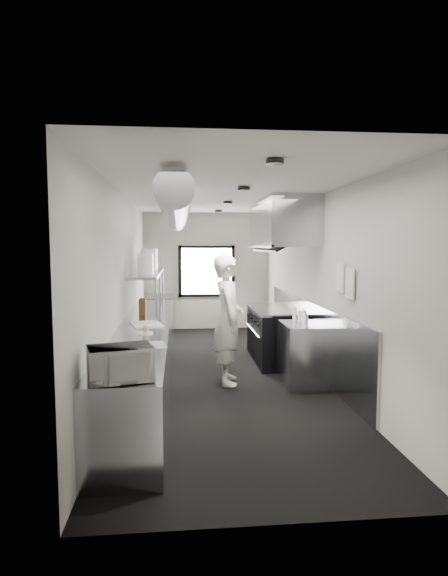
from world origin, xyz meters
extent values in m
cube|color=black|center=(0.00, 0.00, 0.00)|extent=(3.00, 8.00, 0.01)
cube|color=silver|center=(0.00, 0.00, 2.80)|extent=(3.00, 8.00, 0.01)
cube|color=beige|center=(0.00, 4.00, 1.40)|extent=(3.00, 0.02, 2.80)
cube|color=beige|center=(0.00, -4.00, 1.40)|extent=(3.00, 0.02, 2.80)
cube|color=beige|center=(-1.50, 0.00, 1.40)|extent=(0.02, 8.00, 2.80)
cube|color=beige|center=(1.50, 0.00, 1.40)|extent=(0.02, 8.00, 2.80)
cube|color=#99A0A7|center=(1.48, 0.30, 0.55)|extent=(0.03, 5.50, 1.10)
cylinder|color=gray|center=(-0.70, 0.40, 2.55)|extent=(0.40, 6.40, 0.40)
cube|color=silver|center=(0.00, 3.96, 1.40)|extent=(1.20, 0.03, 1.10)
cube|color=black|center=(0.00, 3.98, 1.98)|extent=(1.36, 0.03, 0.08)
cube|color=black|center=(0.00, 3.98, 0.82)|extent=(1.36, 0.03, 0.08)
cube|color=black|center=(-0.64, 3.98, 1.40)|extent=(0.08, 0.03, 1.25)
cube|color=black|center=(0.64, 3.98, 1.40)|extent=(0.08, 0.03, 1.25)
cube|color=#99A0A7|center=(1.10, 0.70, 2.40)|extent=(0.80, 2.20, 0.80)
cube|color=#99A0A7|center=(0.72, 0.70, 2.01)|extent=(0.05, 2.20, 0.05)
cube|color=black|center=(1.02, 0.70, 2.06)|extent=(0.50, 2.10, 0.28)
cube|color=#99A0A7|center=(-1.15, -0.50, 0.45)|extent=(0.70, 6.00, 0.90)
cube|color=#99A0A7|center=(-1.20, 1.00, 1.55)|extent=(0.45, 3.00, 0.04)
cylinder|color=#99A0A7|center=(-1.00, -0.40, 1.22)|extent=(0.04, 0.04, 0.66)
cylinder|color=#99A0A7|center=(-1.00, 1.00, 1.22)|extent=(0.04, 0.04, 0.66)
cylinder|color=#99A0A7|center=(-1.00, 2.40, 1.22)|extent=(0.04, 0.04, 0.66)
cube|color=black|center=(1.05, 0.70, 0.45)|extent=(0.85, 1.60, 0.90)
cube|color=#99A0A7|center=(1.05, 0.70, 0.92)|extent=(0.85, 1.60, 0.04)
cube|color=#99A0A7|center=(0.64, 0.70, 0.45)|extent=(0.03, 1.55, 0.80)
cylinder|color=#99A0A7|center=(0.61, 0.70, 0.55)|extent=(0.03, 1.30, 0.03)
cube|color=#99A0A7|center=(1.15, -0.70, 0.45)|extent=(0.65, 0.80, 0.90)
cube|color=#99A0A7|center=(-1.15, 3.20, 0.45)|extent=(0.70, 1.20, 0.90)
cube|color=white|center=(1.47, -1.20, 1.60)|extent=(0.02, 0.28, 0.38)
cube|color=white|center=(1.47, -1.55, 1.55)|extent=(0.02, 0.28, 0.38)
imported|color=silver|center=(0.05, -0.50, 0.94)|extent=(0.47, 0.70, 1.89)
imported|color=silver|center=(-1.16, -3.29, 1.05)|extent=(0.57, 0.49, 0.29)
cylinder|color=beige|center=(-1.30, -2.37, 0.95)|extent=(0.14, 0.14, 0.09)
cylinder|color=beige|center=(-1.27, -2.24, 0.95)|extent=(0.18, 0.18, 0.10)
cube|color=silver|center=(-0.98, -1.96, 0.90)|extent=(0.36, 0.43, 0.01)
cylinder|color=white|center=(-1.10, -1.23, 0.91)|extent=(0.23, 0.23, 0.02)
sphere|color=tan|center=(-1.10, -1.23, 0.96)|extent=(0.09, 0.09, 0.09)
cube|color=silver|center=(-1.13, -0.57, 0.91)|extent=(0.53, 0.62, 0.02)
cube|color=#54381D|center=(-1.26, 0.45, 1.03)|extent=(0.11, 0.24, 0.25)
cylinder|color=white|center=(-1.18, 0.14, 1.71)|extent=(0.25, 0.25, 0.29)
cylinder|color=white|center=(-1.22, 0.79, 1.73)|extent=(0.29, 0.29, 0.32)
cylinder|color=white|center=(-1.20, 1.15, 1.76)|extent=(0.32, 0.32, 0.38)
cylinder|color=white|center=(-1.19, 1.78, 1.77)|extent=(0.34, 0.34, 0.40)
cylinder|color=silver|center=(1.07, -0.97, 0.99)|extent=(0.08, 0.08, 0.18)
cylinder|color=silver|center=(1.10, -0.89, 0.99)|extent=(0.06, 0.06, 0.17)
cylinder|color=silver|center=(1.13, -0.67, 1.00)|extent=(0.07, 0.07, 0.19)
cylinder|color=silver|center=(1.11, -0.53, 0.98)|extent=(0.05, 0.05, 0.16)
cylinder|color=silver|center=(1.07, -0.36, 0.99)|extent=(0.08, 0.08, 0.18)
camera|label=1|loc=(-0.66, -7.13, 2.03)|focal=28.81mm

